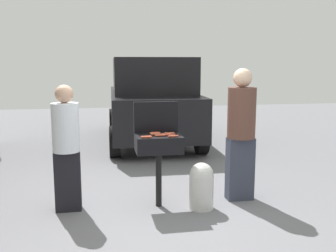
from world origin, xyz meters
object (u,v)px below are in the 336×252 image
Objects in this scene: hot_dog_3 at (156,134)px; hot_dog_9 at (173,136)px; hot_dog_2 at (166,134)px; propane_tank at (201,185)px; bbq_grill at (159,146)px; hot_dog_0 at (155,133)px; hot_dog_5 at (155,133)px; hot_dog_8 at (170,133)px; hot_dog_7 at (160,136)px; hot_dog_1 at (146,137)px; hot_dog_4 at (146,137)px; hot_dog_6 at (170,135)px; person_left at (66,144)px; parked_minivan at (151,100)px; person_right at (241,130)px.

hot_dog_3 is 1.00× the size of hot_dog_9.
hot_dog_2 is 0.21× the size of propane_tank.
hot_dog_9 is (0.17, -0.16, 0.16)m from bbq_grill.
hot_dog_3 is (-0.03, 0.03, 0.16)m from bbq_grill.
hot_dog_0 is at bearing 101.26° from bbq_grill.
hot_dog_5 is 1.00× the size of hot_dog_8.
hot_dog_3 and hot_dog_7 have the same top height.
hot_dog_8 is 0.21× the size of propane_tank.
hot_dog_1 is 0.03m from hot_dog_4.
hot_dog_0 is 0.24m from hot_dog_6.
person_left is (-1.15, -0.06, -0.09)m from hot_dog_0.
hot_dog_6 is at bearing 19.02° from hot_dog_4.
hot_dog_5 is (-0.04, 0.08, 0.16)m from bbq_grill.
parked_minivan is (0.38, 4.30, 0.05)m from hot_dog_2.
hot_dog_0 is 0.07× the size of person_right.
hot_dog_0 is at bearing 84.65° from hot_dog_3.
hot_dog_5 is at bearing 84.58° from parked_minivan.
hot_dog_8 is at bearing 33.45° from hot_dog_4.
bbq_grill is 0.28m from hot_dog_9.
person_right is at bearing -2.71° from hot_dog_0.
hot_dog_4 is at bearing -119.93° from hot_dog_5.
parked_minivan reaches higher than hot_dog_5.
hot_dog_8 is at bearing 29.55° from hot_dog_1.
hot_dog_2 is 1.00× the size of hot_dog_5.
hot_dog_2 is 0.03× the size of parked_minivan.
hot_dog_9 is (0.19, -0.28, 0.00)m from hot_dog_0.
hot_dog_4 is (-0.28, -0.16, 0.00)m from hot_dog_2.
person_left is (-1.34, 0.21, -0.09)m from hot_dog_9.
hot_dog_9 is 4.47m from parked_minivan.
person_right reaches higher than hot_dog_7.
hot_dog_0 is at bearing 84.73° from parked_minivan.
hot_dog_2 is at bearing 0.01° from bbq_grill.
person_right is at bearing 12.51° from hot_dog_9.
hot_dog_4 and hot_dog_7 have the same top height.
hot_dog_5 and hot_dog_6 have the same top height.
hot_dog_2 is at bearing 86.55° from parked_minivan.
hot_dog_4 is at bearing -138.11° from bbq_grill.
parked_minivan is (-0.05, 4.49, 0.70)m from propane_tank.
person_left reaches higher than hot_dog_3.
hot_dog_5 is at bearing 56.30° from hot_dog_1.
person_right is (2.33, 0.01, 0.11)m from person_left.
hot_dog_1 and hot_dog_4 have the same top height.
hot_dog_2 is at bearing 29.87° from hot_dog_4.
propane_tank is at bearing -19.50° from bbq_grill.
bbq_grill is 0.22m from hot_dog_6.
hot_dog_2 is 0.17m from hot_dog_9.
person_right is at bearing 9.50° from hot_dog_4.
hot_dog_2 is 1.00× the size of hot_dog_8.
person_right is (1.20, -0.02, 0.02)m from hot_dog_5.
hot_dog_7 is at bearing 23.11° from hot_dog_4.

